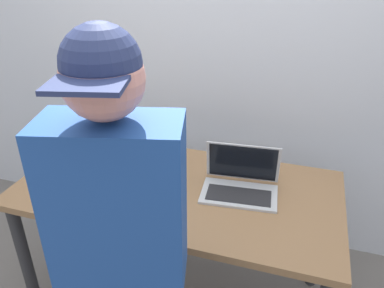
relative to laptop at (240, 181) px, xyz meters
The scene contains 7 objects.
desk 0.34m from the laptop, 167.96° to the right, with size 1.58×0.78×0.77m.
laptop is the anchor object (origin of this frame).
beer_bottle_green 0.50m from the laptop, behind, with size 0.06×0.06×0.29m.
beer_bottle_dark 0.40m from the laptop, behind, with size 0.07×0.07×0.32m.
person_figure 0.77m from the laptop, 109.12° to the right, with size 0.44×0.35×1.67m.
coffee_mug 0.65m from the laptop, behind, with size 0.11×0.07×0.09m.
back_wall 0.90m from the laptop, 113.34° to the left, with size 6.00×0.10×2.60m, color silver.
Camera 1 is at (0.54, -1.46, 1.83)m, focal length 35.37 mm.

